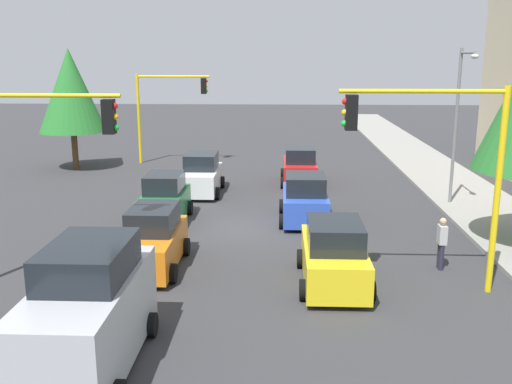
% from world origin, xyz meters
% --- Properties ---
extents(ground_plane, '(120.00, 120.00, 0.00)m').
position_xyz_m(ground_plane, '(0.00, 0.00, 0.00)').
color(ground_plane, '#353538').
extents(sidewalk_kerb, '(80.00, 4.00, 0.15)m').
position_xyz_m(sidewalk_kerb, '(-5.00, 10.50, 0.07)').
color(sidewalk_kerb, gray).
rests_on(sidewalk_kerb, ground).
extents(traffic_signal_far_right, '(0.36, 4.59, 5.59)m').
position_xyz_m(traffic_signal_far_right, '(-14.00, -5.68, 3.96)').
color(traffic_signal_far_right, yellow).
rests_on(traffic_signal_far_right, ground).
extents(traffic_signal_near_right, '(0.36, 4.59, 5.75)m').
position_xyz_m(traffic_signal_near_right, '(6.00, -5.71, 4.06)').
color(traffic_signal_near_right, yellow).
rests_on(traffic_signal_near_right, ground).
extents(traffic_signal_near_left, '(0.36, 4.59, 5.89)m').
position_xyz_m(traffic_signal_near_left, '(6.00, 5.73, 4.16)').
color(traffic_signal_near_left, yellow).
rests_on(traffic_signal_near_left, ground).
extents(street_lamp_curbside, '(2.15, 0.28, 7.00)m').
position_xyz_m(street_lamp_curbside, '(-3.61, 9.20, 4.35)').
color(street_lamp_curbside, slate).
rests_on(street_lamp_curbside, ground).
extents(tree_opposite_side, '(3.91, 3.91, 7.13)m').
position_xyz_m(tree_opposite_side, '(-12.00, -11.00, 4.67)').
color(tree_opposite_side, brown).
rests_on(tree_opposite_side, ground).
extents(delivery_van_silver, '(4.80, 2.22, 2.77)m').
position_xyz_m(delivery_van_silver, '(10.60, -2.66, 1.28)').
color(delivery_van_silver, '#B2B5BA').
rests_on(delivery_van_silver, ground).
extents(car_green, '(3.67, 1.95, 1.98)m').
position_xyz_m(car_green, '(-0.79, -3.32, 0.89)').
color(car_green, '#1E7238').
rests_on(car_green, ground).
extents(car_red, '(3.74, 2.04, 1.98)m').
position_xyz_m(car_red, '(-8.23, 2.47, 0.90)').
color(car_red, red).
rests_on(car_red, ground).
extents(car_blue, '(3.82, 2.11, 1.98)m').
position_xyz_m(car_blue, '(-1.12, 2.46, 0.90)').
color(car_blue, blue).
rests_on(car_blue, ground).
extents(car_orange, '(4.00, 1.92, 1.98)m').
position_xyz_m(car_orange, '(4.47, -2.63, 0.90)').
color(car_orange, orange).
rests_on(car_orange, ground).
extents(car_white, '(4.04, 2.04, 1.98)m').
position_xyz_m(car_white, '(-5.92, -2.49, 0.90)').
color(car_white, white).
rests_on(car_white, ground).
extents(car_yellow, '(4.13, 2.10, 1.98)m').
position_xyz_m(car_yellow, '(5.61, 3.05, 0.90)').
color(car_yellow, yellow).
rests_on(car_yellow, ground).
extents(pedestrian_crossing, '(0.40, 0.24, 1.70)m').
position_xyz_m(pedestrian_crossing, '(4.22, 6.59, 0.91)').
color(pedestrian_crossing, '#262638').
rests_on(pedestrian_crossing, ground).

